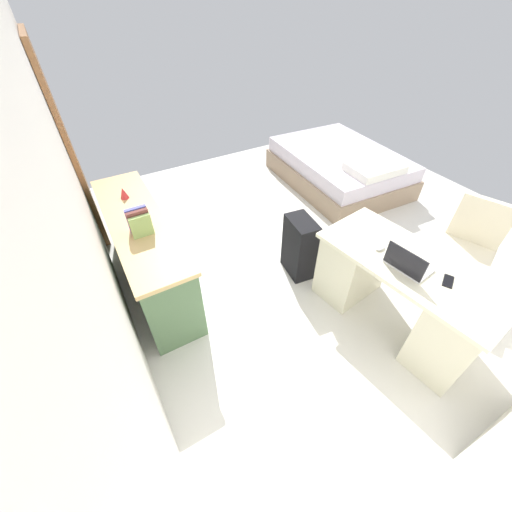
{
  "coord_description": "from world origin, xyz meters",
  "views": [
    {
      "loc": [
        -2.09,
        2.06,
        2.42
      ],
      "look_at": [
        -0.36,
        1.06,
        0.6
      ],
      "focal_mm": 22.24,
      "sensor_mm": 36.0,
      "label": 1
    }
  ],
  "objects_px": {
    "cell_phone_near_laptop": "(448,281)",
    "computer_mouse": "(380,247)",
    "office_chair": "(463,254)",
    "desk": "(399,292)",
    "suitcase_black": "(299,247)",
    "laptop": "(407,264)",
    "bed": "(339,167)",
    "credenza": "(146,252)",
    "figurine_small": "(124,193)"
  },
  "relations": [
    {
      "from": "cell_phone_near_laptop",
      "to": "computer_mouse",
      "type": "bearing_deg",
      "value": -11.15
    },
    {
      "from": "office_chair",
      "to": "cell_phone_near_laptop",
      "type": "height_order",
      "value": "office_chair"
    },
    {
      "from": "desk",
      "to": "cell_phone_near_laptop",
      "type": "bearing_deg",
      "value": -168.02
    },
    {
      "from": "suitcase_black",
      "to": "laptop",
      "type": "bearing_deg",
      "value": -158.5
    },
    {
      "from": "bed",
      "to": "credenza",
      "type": "bearing_deg",
      "value": 102.0
    },
    {
      "from": "bed",
      "to": "laptop",
      "type": "relative_size",
      "value": 5.89
    },
    {
      "from": "office_chair",
      "to": "computer_mouse",
      "type": "bearing_deg",
      "value": 76.21
    },
    {
      "from": "credenza",
      "to": "suitcase_black",
      "type": "distance_m",
      "value": 1.5
    },
    {
      "from": "office_chair",
      "to": "credenza",
      "type": "relative_size",
      "value": 0.52
    },
    {
      "from": "credenza",
      "to": "laptop",
      "type": "bearing_deg",
      "value": -134.45
    },
    {
      "from": "figurine_small",
      "to": "office_chair",
      "type": "bearing_deg",
      "value": -127.16
    },
    {
      "from": "computer_mouse",
      "to": "figurine_small",
      "type": "bearing_deg",
      "value": 35.86
    },
    {
      "from": "credenza",
      "to": "suitcase_black",
      "type": "height_order",
      "value": "credenza"
    },
    {
      "from": "suitcase_black",
      "to": "cell_phone_near_laptop",
      "type": "bearing_deg",
      "value": -154.18
    },
    {
      "from": "laptop",
      "to": "suitcase_black",
      "type": "bearing_deg",
      "value": 14.03
    },
    {
      "from": "office_chair",
      "to": "laptop",
      "type": "distance_m",
      "value": 1.03
    },
    {
      "from": "suitcase_black",
      "to": "computer_mouse",
      "type": "xyz_separation_m",
      "value": [
        -0.7,
        -0.25,
        0.41
      ]
    },
    {
      "from": "figurine_small",
      "to": "laptop",
      "type": "bearing_deg",
      "value": -140.83
    },
    {
      "from": "bed",
      "to": "computer_mouse",
      "type": "height_order",
      "value": "computer_mouse"
    },
    {
      "from": "cell_phone_near_laptop",
      "to": "desk",
      "type": "bearing_deg",
      "value": -15.96
    },
    {
      "from": "desk",
      "to": "cell_phone_near_laptop",
      "type": "relative_size",
      "value": 11.13
    },
    {
      "from": "laptop",
      "to": "computer_mouse",
      "type": "relative_size",
      "value": 3.36
    },
    {
      "from": "credenza",
      "to": "bed",
      "type": "xyz_separation_m",
      "value": [
        0.64,
        -3.01,
        -0.15
      ]
    },
    {
      "from": "credenza",
      "to": "cell_phone_near_laptop",
      "type": "distance_m",
      "value": 2.57
    },
    {
      "from": "suitcase_black",
      "to": "figurine_small",
      "type": "xyz_separation_m",
      "value": [
        1.01,
        1.37,
        0.52
      ]
    },
    {
      "from": "computer_mouse",
      "to": "cell_phone_near_laptop",
      "type": "height_order",
      "value": "computer_mouse"
    },
    {
      "from": "computer_mouse",
      "to": "suitcase_black",
      "type": "bearing_deg",
      "value": 11.98
    },
    {
      "from": "suitcase_black",
      "to": "laptop",
      "type": "relative_size",
      "value": 1.94
    },
    {
      "from": "desk",
      "to": "suitcase_black",
      "type": "xyz_separation_m",
      "value": [
        0.95,
        0.35,
        -0.05
      ]
    },
    {
      "from": "credenza",
      "to": "cell_phone_near_laptop",
      "type": "bearing_deg",
      "value": -135.9
    },
    {
      "from": "desk",
      "to": "cell_phone_near_laptop",
      "type": "distance_m",
      "value": 0.44
    },
    {
      "from": "office_chair",
      "to": "computer_mouse",
      "type": "xyz_separation_m",
      "value": [
        0.23,
        0.95,
        0.32
      ]
    },
    {
      "from": "credenza",
      "to": "suitcase_black",
      "type": "xyz_separation_m",
      "value": [
        -0.61,
        -1.37,
        -0.07
      ]
    },
    {
      "from": "laptop",
      "to": "figurine_small",
      "type": "height_order",
      "value": "laptop"
    },
    {
      "from": "office_chair",
      "to": "suitcase_black",
      "type": "distance_m",
      "value": 1.53
    },
    {
      "from": "laptop",
      "to": "figurine_small",
      "type": "bearing_deg",
      "value": 39.17
    },
    {
      "from": "office_chair",
      "to": "cell_phone_near_laptop",
      "type": "xyz_separation_m",
      "value": [
        -0.28,
        0.8,
        0.31
      ]
    },
    {
      "from": "computer_mouse",
      "to": "cell_phone_near_laptop",
      "type": "distance_m",
      "value": 0.54
    },
    {
      "from": "credenza",
      "to": "laptop",
      "type": "distance_m",
      "value": 2.29
    },
    {
      "from": "cell_phone_near_laptop",
      "to": "credenza",
      "type": "bearing_deg",
      "value": 16.15
    },
    {
      "from": "credenza",
      "to": "office_chair",
      "type": "bearing_deg",
      "value": -121.1
    },
    {
      "from": "suitcase_black",
      "to": "cell_phone_near_laptop",
      "type": "xyz_separation_m",
      "value": [
        -1.22,
        -0.4,
        0.4
      ]
    },
    {
      "from": "cell_phone_near_laptop",
      "to": "bed",
      "type": "bearing_deg",
      "value": -54.48
    },
    {
      "from": "cell_phone_near_laptop",
      "to": "suitcase_black",
      "type": "bearing_deg",
      "value": -9.6
    },
    {
      "from": "office_chair",
      "to": "bed",
      "type": "height_order",
      "value": "office_chair"
    },
    {
      "from": "credenza",
      "to": "computer_mouse",
      "type": "xyz_separation_m",
      "value": [
        -1.32,
        -1.62,
        0.35
      ]
    },
    {
      "from": "bed",
      "to": "figurine_small",
      "type": "xyz_separation_m",
      "value": [
        -0.24,
        3.01,
        0.6
      ]
    },
    {
      "from": "credenza",
      "to": "figurine_small",
      "type": "bearing_deg",
      "value": 0.22
    },
    {
      "from": "cell_phone_near_laptop",
      "to": "figurine_small",
      "type": "bearing_deg",
      "value": 10.58
    },
    {
      "from": "bed",
      "to": "suitcase_black",
      "type": "xyz_separation_m",
      "value": [
        -1.25,
        1.64,
        0.08
      ]
    }
  ]
}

